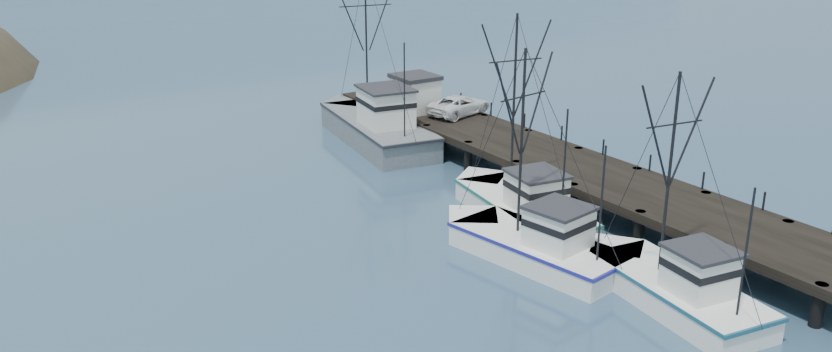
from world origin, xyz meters
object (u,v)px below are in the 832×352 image
Objects in this scene: trawler_far at (520,205)px; pickup_truck at (460,105)px; work_vessel at (375,126)px; pier_shed at (415,93)px; pier at (548,159)px; trawler_near at (673,287)px; trawler_mid at (532,244)px.

trawler_far reaches higher than pickup_truck.
work_vessel is (0.93, 17.87, 0.41)m from trawler_far.
pier is at bearing -85.45° from pier_shed.
trawler_near is 0.91× the size of trawler_far.
pickup_truck is (1.08, 11.09, 1.04)m from pier.
pickup_truck is at bearing 84.45° from pier.
pickup_truck is at bearing -30.24° from work_vessel.
trawler_mid is 21.49m from pickup_truck.
trawler_mid reaches higher than pier_shed.
trawler_near is at bearing -99.78° from pier_shed.
pickup_truck is at bearing 66.53° from trawler_far.
trawler_far is (-5.30, -3.60, -0.87)m from pier.
trawler_near is 2.04× the size of pickup_truck.
pier_shed reaches higher than pickup_truck.
work_vessel reaches higher than trawler_mid.
work_vessel reaches higher than pier_shed.
pier is at bearing 68.16° from trawler_near.
trawler_far reaches higher than pier_shed.
pier_shed is (5.01, 29.05, 2.60)m from trawler_near.
pier is at bearing 160.87° from pickup_truck.
pier_shed is at bearing 25.08° from pickup_truck.
pier_shed is at bearing 76.43° from trawler_far.
trawler_far is at bearing 86.04° from trawler_near.
trawler_far is 18.10m from pier_shed.
work_vessel is at bearing 86.64° from trawler_near.
work_vessel reaches higher than trawler_near.
trawler_far is at bearing -145.83° from pier.
pickup_truck is (7.19, 26.33, 1.92)m from trawler_near.
pier_shed is at bearing 94.55° from pier.
trawler_near is 11.66m from trawler_far.
pickup_truck is (9.37, 19.25, 1.92)m from trawler_mid.
trawler_far is 2.24× the size of pickup_truck.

